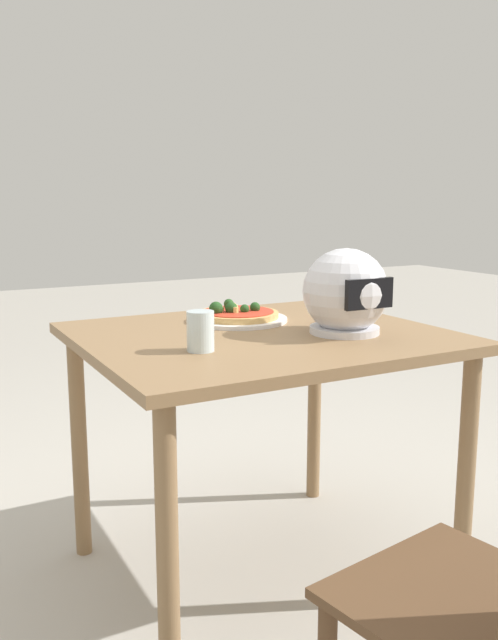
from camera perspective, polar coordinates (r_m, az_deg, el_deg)
The scene contains 6 objects.
ground_plane at distance 2.21m, azimuth 0.98°, elevation -20.74°, with size 14.00×14.00×0.00m, color #B2ADA3.
dining_table at distance 1.95m, azimuth 1.04°, elevation -3.82°, with size 1.02×0.88×0.76m.
pizza_plate at distance 2.10m, azimuth -0.96°, elevation 0.05°, with size 0.31×0.31×0.01m, color white.
pizza at distance 2.09m, azimuth -1.06°, elevation 0.58°, with size 0.26×0.26×0.06m.
motorcycle_helmet at distance 1.92m, azimuth 8.24°, elevation 2.29°, with size 0.24×0.24×0.24m.
drinking_glass at distance 1.69m, azimuth -4.16°, elevation -0.96°, with size 0.07×0.07×0.10m, color silver.
Camera 1 is at (0.93, 1.65, 1.15)m, focal length 37.54 mm.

